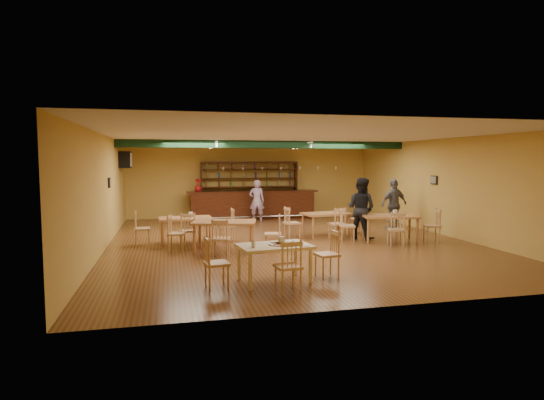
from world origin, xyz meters
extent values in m
plane|color=#582F19|center=(0.00, 0.00, 0.00)|extent=(12.00, 12.00, 0.00)
cube|color=black|center=(0.00, 2.80, 2.87)|extent=(10.00, 0.30, 0.25)
cube|color=white|center=(-1.80, 3.40, 2.94)|extent=(0.05, 2.50, 0.05)
cube|color=white|center=(1.40, 3.40, 2.94)|extent=(0.05, 2.50, 0.05)
cube|color=white|center=(-4.80, 4.20, 2.35)|extent=(0.34, 0.70, 0.48)
cube|color=black|center=(-4.97, 1.00, 1.70)|extent=(0.04, 0.34, 0.28)
cube|color=black|center=(4.97, 0.50, 1.70)|extent=(0.04, 0.34, 0.28)
cube|color=black|center=(-0.10, 5.15, 0.56)|extent=(5.17, 0.85, 1.13)
cube|color=black|center=(-0.10, 5.78, 1.14)|extent=(4.00, 0.40, 2.28)
imported|color=#B21014|center=(-2.23, 5.15, 1.38)|extent=(0.35, 0.35, 0.49)
cube|color=#A36E3A|center=(-2.91, 0.39, 0.36)|extent=(1.48, 0.93, 0.73)
cube|color=#A36E3A|center=(1.39, 0.71, 0.35)|extent=(1.53, 1.07, 0.71)
cube|color=#A36E3A|center=(-1.98, -1.04, 0.39)|extent=(1.75, 1.29, 0.78)
cube|color=#A36E3A|center=(2.81, -0.69, 0.38)|extent=(1.70, 1.25, 0.76)
cube|color=beige|center=(-1.42, -4.18, 0.36)|extent=(1.45, 1.03, 0.72)
cylinder|color=silver|center=(-1.32, -4.18, 0.73)|extent=(0.52, 0.52, 0.01)
cylinder|color=#EAE5C6|center=(-1.85, -4.32, 0.78)|extent=(0.08, 0.08, 0.11)
cube|color=white|center=(-1.08, -3.98, 0.74)|extent=(0.25, 0.24, 0.03)
cube|color=silver|center=(-1.18, -4.13, 0.74)|extent=(0.33, 0.13, 0.00)
cylinder|color=white|center=(-0.89, -4.37, 0.73)|extent=(0.25, 0.25, 0.01)
imported|color=#86499F|center=(-0.08, 4.33, 0.80)|extent=(0.64, 0.48, 1.60)
imported|color=black|center=(2.19, -0.09, 0.91)|extent=(1.09, 1.12, 1.82)
imported|color=slate|center=(4.01, 1.31, 0.86)|extent=(1.06, 0.59, 1.71)
camera|label=1|loc=(-3.37, -12.41, 2.32)|focal=29.78mm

